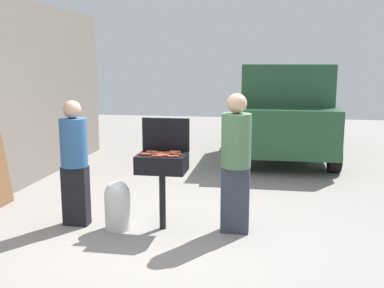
{
  "coord_description": "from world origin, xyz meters",
  "views": [
    {
      "loc": [
        1.16,
        -5.13,
        2.06
      ],
      "look_at": [
        0.17,
        0.66,
        1.0
      ],
      "focal_mm": 42.43,
      "sensor_mm": 36.0,
      "label": 1
    }
  ],
  "objects_px": {
    "hot_dog_12": "(147,154)",
    "parked_minivan": "(285,110)",
    "bbq_grill": "(162,166)",
    "hot_dog_11": "(165,154)",
    "hot_dog_2": "(157,156)",
    "person_right": "(236,158)",
    "hot_dog_4": "(157,154)",
    "hot_dog_10": "(176,154)",
    "person_left": "(74,159)",
    "hot_dog_6": "(152,152)",
    "hot_dog_9": "(173,156)",
    "propane_tank": "(118,204)",
    "hot_dog_7": "(145,154)",
    "hot_dog_0": "(159,153)",
    "hot_dog_1": "(171,153)",
    "hot_dog_8": "(162,155)",
    "hot_dog_3": "(164,156)",
    "hot_dog_5": "(175,152)"
  },
  "relations": [
    {
      "from": "hot_dog_2",
      "to": "person_right",
      "type": "bearing_deg",
      "value": 12.38
    },
    {
      "from": "hot_dog_12",
      "to": "propane_tank",
      "type": "xyz_separation_m",
      "value": [
        -0.37,
        -0.06,
        -0.64
      ]
    },
    {
      "from": "hot_dog_3",
      "to": "hot_dog_10",
      "type": "distance_m",
      "value": 0.17
    },
    {
      "from": "hot_dog_3",
      "to": "hot_dog_7",
      "type": "height_order",
      "value": "same"
    },
    {
      "from": "hot_dog_2",
      "to": "person_left",
      "type": "bearing_deg",
      "value": 174.04
    },
    {
      "from": "hot_dog_0",
      "to": "hot_dog_7",
      "type": "distance_m",
      "value": 0.19
    },
    {
      "from": "propane_tank",
      "to": "person_left",
      "type": "xyz_separation_m",
      "value": [
        -0.57,
        0.06,
        0.55
      ]
    },
    {
      "from": "hot_dog_6",
      "to": "person_left",
      "type": "bearing_deg",
      "value": -172.69
    },
    {
      "from": "hot_dog_10",
      "to": "person_left",
      "type": "bearing_deg",
      "value": -178.18
    },
    {
      "from": "hot_dog_0",
      "to": "hot_dog_7",
      "type": "bearing_deg",
      "value": -138.82
    },
    {
      "from": "hot_dog_0",
      "to": "hot_dog_4",
      "type": "xyz_separation_m",
      "value": [
        -0.01,
        -0.08,
        0.0
      ]
    },
    {
      "from": "propane_tank",
      "to": "person_left",
      "type": "relative_size",
      "value": 0.39
    },
    {
      "from": "hot_dog_8",
      "to": "hot_dog_10",
      "type": "height_order",
      "value": "same"
    },
    {
      "from": "hot_dog_2",
      "to": "person_right",
      "type": "height_order",
      "value": "person_right"
    },
    {
      "from": "bbq_grill",
      "to": "hot_dog_11",
      "type": "xyz_separation_m",
      "value": [
        0.04,
        -0.01,
        0.16
      ]
    },
    {
      "from": "hot_dog_10",
      "to": "bbq_grill",
      "type": "bearing_deg",
      "value": 179.15
    },
    {
      "from": "hot_dog_3",
      "to": "hot_dog_5",
      "type": "bearing_deg",
      "value": 71.37
    },
    {
      "from": "propane_tank",
      "to": "hot_dog_11",
      "type": "bearing_deg",
      "value": 9.02
    },
    {
      "from": "hot_dog_0",
      "to": "parked_minivan",
      "type": "height_order",
      "value": "parked_minivan"
    },
    {
      "from": "hot_dog_4",
      "to": "propane_tank",
      "type": "bearing_deg",
      "value": -173.02
    },
    {
      "from": "hot_dog_8",
      "to": "parked_minivan",
      "type": "xyz_separation_m",
      "value": [
        1.6,
        5.02,
        0.06
      ]
    },
    {
      "from": "hot_dog_4",
      "to": "bbq_grill",
      "type": "bearing_deg",
      "value": 41.15
    },
    {
      "from": "hot_dog_2",
      "to": "person_right",
      "type": "distance_m",
      "value": 0.94
    },
    {
      "from": "person_left",
      "to": "parked_minivan",
      "type": "distance_m",
      "value": 5.68
    },
    {
      "from": "hot_dog_5",
      "to": "person_right",
      "type": "relative_size",
      "value": 0.08
    },
    {
      "from": "bbq_grill",
      "to": "hot_dog_9",
      "type": "xyz_separation_m",
      "value": [
        0.17,
        -0.14,
        0.16
      ]
    },
    {
      "from": "hot_dog_3",
      "to": "hot_dog_6",
      "type": "xyz_separation_m",
      "value": [
        -0.21,
        0.21,
        0.0
      ]
    },
    {
      "from": "hot_dog_6",
      "to": "hot_dog_9",
      "type": "xyz_separation_m",
      "value": [
        0.32,
        -0.22,
        0.0
      ]
    },
    {
      "from": "bbq_grill",
      "to": "hot_dog_12",
      "type": "height_order",
      "value": "hot_dog_12"
    },
    {
      "from": "hot_dog_1",
      "to": "hot_dog_2",
      "type": "distance_m",
      "value": 0.25
    },
    {
      "from": "hot_dog_12",
      "to": "person_right",
      "type": "bearing_deg",
      "value": 4.6
    },
    {
      "from": "hot_dog_7",
      "to": "hot_dog_9",
      "type": "relative_size",
      "value": 1.0
    },
    {
      "from": "hot_dog_12",
      "to": "person_left",
      "type": "distance_m",
      "value": 0.95
    },
    {
      "from": "hot_dog_2",
      "to": "propane_tank",
      "type": "relative_size",
      "value": 0.21
    },
    {
      "from": "hot_dog_7",
      "to": "hot_dog_12",
      "type": "distance_m",
      "value": 0.05
    },
    {
      "from": "hot_dog_7",
      "to": "person_right",
      "type": "relative_size",
      "value": 0.08
    },
    {
      "from": "hot_dog_4",
      "to": "hot_dog_10",
      "type": "distance_m",
      "value": 0.23
    },
    {
      "from": "hot_dog_1",
      "to": "hot_dog_8",
      "type": "distance_m",
      "value": 0.17
    },
    {
      "from": "hot_dog_2",
      "to": "hot_dog_4",
      "type": "xyz_separation_m",
      "value": [
        -0.03,
        0.11,
        0.0
      ]
    },
    {
      "from": "hot_dog_0",
      "to": "hot_dog_5",
      "type": "relative_size",
      "value": 1.0
    },
    {
      "from": "hot_dog_7",
      "to": "hot_dog_6",
      "type": "bearing_deg",
      "value": 77.72
    },
    {
      "from": "bbq_grill",
      "to": "hot_dog_0",
      "type": "relative_size",
      "value": 7.32
    },
    {
      "from": "hot_dog_4",
      "to": "hot_dog_11",
      "type": "distance_m",
      "value": 0.1
    },
    {
      "from": "hot_dog_12",
      "to": "parked_minivan",
      "type": "bearing_deg",
      "value": 70.11
    },
    {
      "from": "person_left",
      "to": "hot_dog_9",
      "type": "bearing_deg",
      "value": -4.89
    },
    {
      "from": "hot_dog_9",
      "to": "hot_dog_12",
      "type": "xyz_separation_m",
      "value": [
        -0.35,
        0.1,
        0.0
      ]
    },
    {
      "from": "hot_dog_11",
      "to": "hot_dog_10",
      "type": "bearing_deg",
      "value": 3.92
    },
    {
      "from": "bbq_grill",
      "to": "hot_dog_9",
      "type": "bearing_deg",
      "value": -39.19
    },
    {
      "from": "bbq_grill",
      "to": "person_left",
      "type": "xyz_separation_m",
      "value": [
        -1.12,
        -0.04,
        0.06
      ]
    },
    {
      "from": "hot_dog_8",
      "to": "parked_minivan",
      "type": "bearing_deg",
      "value": 72.34
    }
  ]
}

